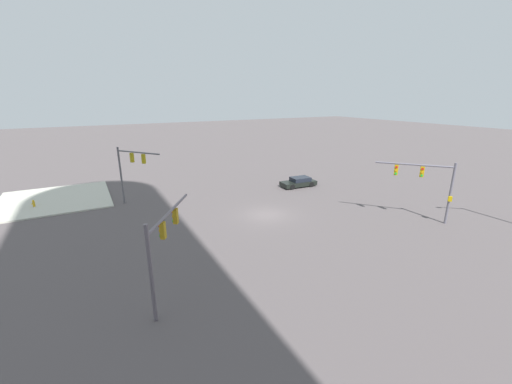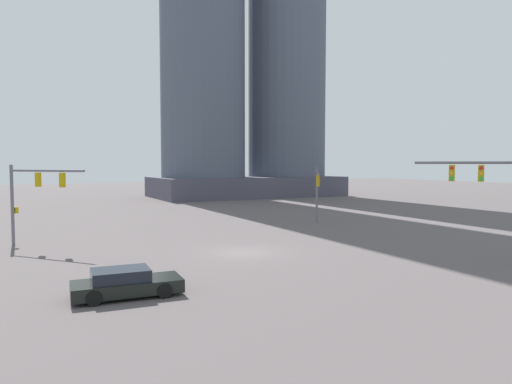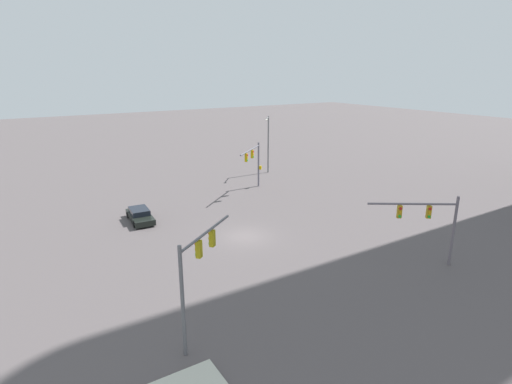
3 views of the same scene
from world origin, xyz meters
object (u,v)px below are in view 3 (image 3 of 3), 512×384
Objects in this scene: traffic_signal_near_corner at (196,266)px; streetlamp_curved_arm at (268,140)px; traffic_signal_opposite_side at (430,218)px; sedan_car_approaching at (140,215)px; traffic_signal_cross_street at (254,159)px.

streetlamp_curved_arm is (-29.19, 23.96, 0.38)m from traffic_signal_near_corner.
traffic_signal_opposite_side is at bearing 29.22° from streetlamp_curved_arm.
streetlamp_curved_arm is at bearing 118.09° from sedan_car_approaching.
traffic_signal_opposite_side reaches higher than sedan_car_approaching.
streetlamp_curved_arm is at bearing -174.44° from traffic_signal_cross_street.
traffic_signal_cross_street reaches higher than sedan_car_approaching.
traffic_signal_near_corner reaches higher than sedan_car_approaching.
sedan_car_approaching is (9.56, -21.29, -4.13)m from streetlamp_curved_arm.
traffic_signal_opposite_side is 0.99× the size of traffic_signal_cross_street.
traffic_signal_cross_street is (-23.75, -0.40, 0.18)m from traffic_signal_opposite_side.
sedan_car_approaching is (-19.63, 2.67, -3.75)m from traffic_signal_near_corner.
sedan_car_approaching is (-20.57, -15.43, -3.16)m from traffic_signal_opposite_side.
streetlamp_curved_arm is (-30.13, 5.86, 0.98)m from traffic_signal_opposite_side.
sedan_car_approaching is at bearing -25.59° from streetlamp_curved_arm.
streetlamp_curved_arm reaches higher than sedan_car_approaching.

